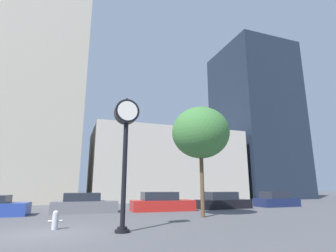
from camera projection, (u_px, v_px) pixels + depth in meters
ground_plane at (43, 234)px, 9.96m from camera, size 200.00×200.00×0.00m
building_tall_tower at (29, 45)px, 34.52m from camera, size 14.76×12.00×39.94m
building_storefront_row at (163, 166)px, 37.33m from camera, size 19.92×12.00×9.24m
building_glass_modern at (255, 121)px, 44.68m from camera, size 10.95×12.00×25.44m
street_clock at (126, 133)px, 11.16m from camera, size 1.04×0.58×5.55m
car_grey at (84, 204)px, 18.29m from camera, size 4.42×1.98×1.34m
car_red at (162, 203)px, 19.68m from camera, size 4.77×2.20×1.38m
car_black at (223, 202)px, 21.71m from camera, size 4.59×1.92×1.34m
car_navy at (276, 200)px, 23.85m from camera, size 3.93×1.98×1.35m
fire_hydrant_near at (55, 220)px, 11.09m from camera, size 0.57×0.25×0.77m
bare_tree at (201, 133)px, 16.56m from camera, size 3.62×3.62×6.73m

